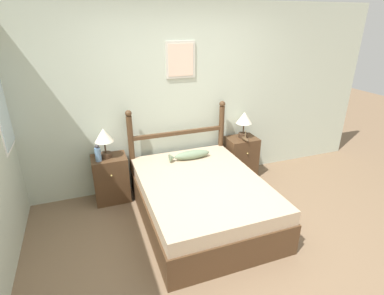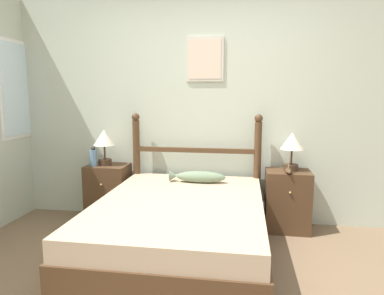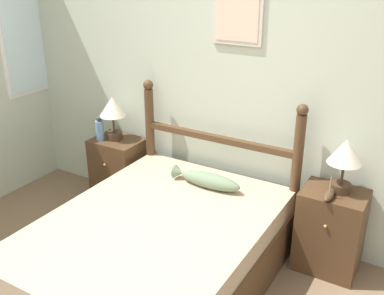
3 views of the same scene
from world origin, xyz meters
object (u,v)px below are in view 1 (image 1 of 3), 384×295
at_px(nightstand_left, 111,179).
at_px(model_boat, 245,139).
at_px(bed, 202,200).
at_px(fish_pillow, 190,155).
at_px(table_lamp_left, 104,138).
at_px(bottle, 98,154).
at_px(table_lamp_right, 244,120).
at_px(nightstand_right, 241,157).

bearing_deg(nightstand_left, model_boat, -3.28).
height_order(bed, fish_pillow, fish_pillow).
distance_m(table_lamp_left, bottle, 0.22).
height_order(table_lamp_right, fish_pillow, table_lamp_right).
height_order(nightstand_right, table_lamp_right, table_lamp_right).
relative_size(nightstand_left, table_lamp_right, 1.60).
xyz_separation_m(nightstand_left, nightstand_right, (1.99, 0.00, 0.00)).
xyz_separation_m(bed, nightstand_left, (-1.00, 0.83, 0.06)).
bearing_deg(bed, fish_pillow, 83.39).
distance_m(table_lamp_right, model_boat, 0.29).
height_order(nightstand_left, bottle, bottle).
bearing_deg(table_lamp_right, fish_pillow, -165.65).
bearing_deg(model_boat, table_lamp_left, 176.68).
xyz_separation_m(table_lamp_left, fish_pillow, (1.09, -0.22, -0.32)).
bearing_deg(table_lamp_right, bottle, -177.24).
bearing_deg(bottle, bed, -33.77).
relative_size(nightstand_left, nightstand_right, 1.00).
xyz_separation_m(table_lamp_left, table_lamp_right, (2.04, 0.02, 0.00)).
bearing_deg(table_lamp_right, table_lamp_left, -179.33).
bearing_deg(nightstand_left, table_lamp_right, 0.76).
height_order(table_lamp_left, table_lamp_right, same).
distance_m(bed, model_boat, 1.28).
relative_size(table_lamp_left, model_boat, 2.11).
distance_m(bed, table_lamp_left, 1.47).
bearing_deg(bed, table_lamp_left, 140.90).
relative_size(table_lamp_left, bottle, 1.77).
height_order(table_lamp_right, bottle, table_lamp_right).
bearing_deg(fish_pillow, bed, -96.61).
bearing_deg(fish_pillow, nightstand_left, 168.52).
bearing_deg(fish_pillow, table_lamp_left, 168.65).
bearing_deg(table_lamp_left, bottle, -141.87).
distance_m(nightstand_right, table_lamp_left, 2.10).
distance_m(nightstand_left, table_lamp_left, 0.60).
relative_size(nightstand_right, model_boat, 3.39).
bearing_deg(bottle, table_lamp_left, 38.13).
xyz_separation_m(nightstand_right, model_boat, (-0.02, -0.11, 0.35)).
height_order(bed, bottle, bottle).
xyz_separation_m(nightstand_left, table_lamp_right, (2.02, 0.03, 0.60)).
distance_m(table_lamp_left, fish_pillow, 1.16).
distance_m(nightstand_right, bottle, 2.16).
bearing_deg(table_lamp_left, fish_pillow, -11.35).
height_order(nightstand_left, table_lamp_right, table_lamp_right).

